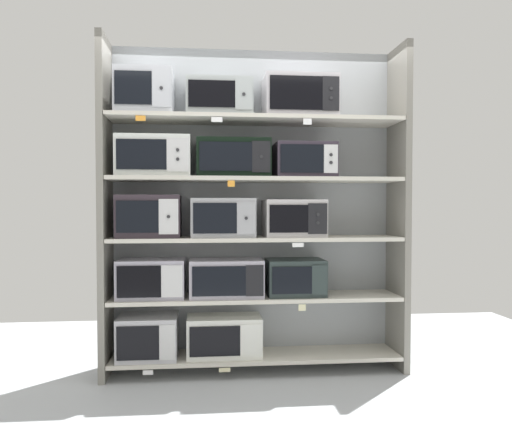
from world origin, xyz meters
TOP-DOWN VIEW (x-y plane):
  - ground at (0.00, -1.00)m, footprint 6.24×6.00m
  - back_panel at (0.00, 0.23)m, footprint 2.44×0.04m
  - upright_left at (-1.15, 0.00)m, footprint 0.05×0.42m
  - upright_right at (1.15, 0.00)m, footprint 0.05×0.42m
  - shelf_0 at (0.00, 0.00)m, footprint 2.24×0.42m
  - microwave_0 at (-0.83, -0.00)m, footprint 0.45×0.40m
  - microwave_1 at (-0.25, -0.00)m, footprint 0.57×0.34m
  - price_tag_0 at (-0.81, -0.21)m, footprint 0.07×0.00m
  - price_tag_1 at (-0.26, -0.21)m, footprint 0.08×0.00m
  - shelf_1 at (0.00, 0.00)m, footprint 2.24×0.42m
  - microwave_2 at (-0.81, -0.00)m, footprint 0.51×0.36m
  - microwave_3 at (-0.23, -0.00)m, footprint 0.56×0.37m
  - microwave_4 at (0.31, -0.00)m, footprint 0.45×0.35m
  - price_tag_2 at (0.33, -0.21)m, footprint 0.06×0.00m
  - shelf_2 at (0.00, 0.00)m, footprint 2.24×0.42m
  - microwave_5 at (-0.82, -0.00)m, footprint 0.48×0.35m
  - microwave_6 at (-0.26, -0.00)m, footprint 0.49×0.39m
  - microwave_7 at (0.30, -0.00)m, footprint 0.47×0.38m
  - price_tag_3 at (0.29, -0.21)m, footprint 0.08×0.00m
  - shelf_3 at (0.00, 0.00)m, footprint 2.24×0.42m
  - microwave_8 at (-0.78, -0.00)m, footprint 0.55×0.35m
  - microwave_9 at (-0.18, -0.00)m, footprint 0.56×0.35m
  - microwave_10 at (0.38, -0.00)m, footprint 0.46×0.38m
  - price_tag_4 at (-0.20, -0.21)m, footprint 0.05×0.00m
  - shelf_4 at (0.00, 0.00)m, footprint 2.24×0.42m
  - microwave_11 at (-0.85, -0.00)m, footprint 0.43×0.39m
  - microwave_12 at (-0.29, -0.00)m, footprint 0.50×0.37m
  - microwave_13 at (0.34, -0.00)m, footprint 0.56×0.38m
  - price_tag_5 at (-0.86, -0.21)m, footprint 0.07×0.00m
  - price_tag_6 at (-0.31, -0.21)m, footprint 0.08×0.00m
  - price_tag_7 at (0.36, -0.21)m, footprint 0.06×0.00m

SIDE VIEW (x-z plane):
  - ground at x=0.00m, z-range -0.02..0.00m
  - price_tag_0 at x=-0.81m, z-range 0.07..0.10m
  - price_tag_1 at x=-0.26m, z-range 0.07..0.10m
  - shelf_0 at x=0.00m, z-range 0.11..0.14m
  - microwave_1 at x=-0.25m, z-range 0.14..0.44m
  - microwave_0 at x=-0.83m, z-range 0.14..0.46m
  - price_tag_2 at x=0.33m, z-range 0.51..0.56m
  - shelf_1 at x=0.00m, z-range 0.57..0.60m
  - microwave_4 at x=0.31m, z-range 0.60..0.88m
  - microwave_3 at x=-0.23m, z-range 0.60..0.89m
  - microwave_2 at x=-0.81m, z-range 0.60..0.89m
  - price_tag_3 at x=0.29m, z-range 0.99..1.02m
  - shelf_2 at x=0.00m, z-range 1.03..1.06m
  - microwave_7 at x=0.30m, z-range 1.06..1.35m
  - microwave_6 at x=-0.26m, z-range 1.06..1.36m
  - microwave_5 at x=-0.82m, z-range 1.06..1.38m
  - back_panel at x=0.00m, z-range 0.00..2.56m
  - upright_left at x=-1.15m, z-range 0.00..2.56m
  - upright_right at x=1.15m, z-range 0.00..2.56m
  - price_tag_4 at x=-0.20m, z-range 1.44..1.49m
  - shelf_3 at x=0.00m, z-range 1.49..1.52m
  - microwave_10 at x=0.38m, z-range 1.52..1.79m
  - microwave_9 at x=-0.18m, z-range 1.52..1.81m
  - microwave_8 at x=-0.78m, z-range 1.52..1.83m
  - price_tag_7 at x=0.36m, z-range 1.90..1.95m
  - price_tag_5 at x=-0.86m, z-range 1.91..1.95m
  - price_tag_6 at x=-0.31m, z-range 1.91..1.95m
  - shelf_4 at x=0.00m, z-range 1.95..1.98m
  - microwave_12 at x=-0.29m, z-range 1.98..2.26m
  - microwave_13 at x=0.34m, z-range 1.98..2.30m
  - microwave_11 at x=-0.85m, z-range 1.98..2.32m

